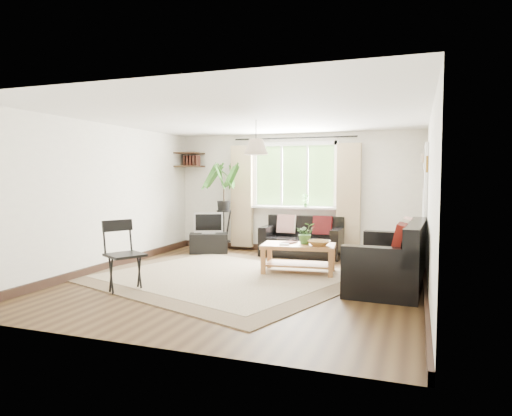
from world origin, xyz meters
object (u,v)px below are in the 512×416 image
(sofa_right, at_px, (388,256))
(coffee_table, at_px, (299,259))
(folding_chair, at_px, (125,256))
(sofa_back, at_px, (302,237))
(tv_stand, at_px, (209,243))
(palm_stand, at_px, (224,207))

(sofa_right, distance_m, coffee_table, 1.47)
(coffee_table, distance_m, folding_chair, 2.69)
(sofa_right, bearing_deg, sofa_back, -135.93)
(tv_stand, relative_size, palm_stand, 0.41)
(sofa_back, xyz_separation_m, sofa_right, (1.71, -1.98, 0.07))
(sofa_back, bearing_deg, folding_chair, -113.78)
(tv_stand, xyz_separation_m, palm_stand, (0.18, 0.36, 0.71))
(sofa_right, bearing_deg, tv_stand, -111.76)
(palm_stand, relative_size, folding_chair, 1.93)
(sofa_back, bearing_deg, tv_stand, -168.82)
(sofa_back, distance_m, coffee_table, 1.59)
(folding_chair, bearing_deg, tv_stand, 33.91)
(coffee_table, distance_m, tv_stand, 2.47)
(sofa_back, bearing_deg, coffee_table, -77.20)
(coffee_table, xyz_separation_m, palm_stand, (-1.97, 1.58, 0.68))
(sofa_right, bearing_deg, folding_chair, -63.01)
(sofa_back, xyz_separation_m, folding_chair, (-1.58, -3.43, 0.11))
(coffee_table, distance_m, palm_stand, 2.62)
(palm_stand, bearing_deg, folding_chair, -88.87)
(coffee_table, height_order, palm_stand, palm_stand)
(coffee_table, relative_size, folding_chair, 1.21)
(folding_chair, bearing_deg, palm_stand, 30.47)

